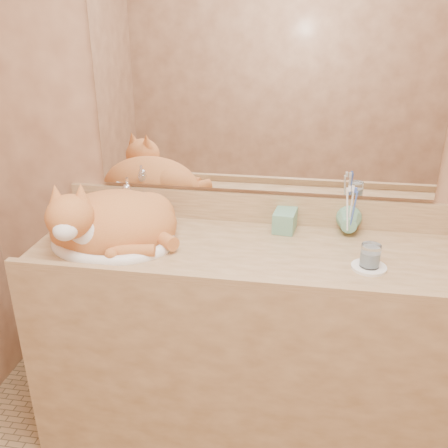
% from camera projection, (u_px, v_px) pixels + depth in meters
% --- Properties ---
extents(wall_back, '(2.40, 0.02, 2.50)m').
position_uv_depth(wall_back, '(264.00, 123.00, 1.88)').
color(wall_back, brown).
rests_on(wall_back, ground).
extents(vanity_counter, '(1.60, 0.55, 0.85)m').
position_uv_depth(vanity_counter, '(251.00, 347.00, 1.96)').
color(vanity_counter, olive).
rests_on(vanity_counter, floor).
extents(mirror, '(1.30, 0.02, 0.80)m').
position_uv_depth(mirror, '(265.00, 86.00, 1.81)').
color(mirror, white).
rests_on(mirror, wall_back).
extents(sink_basin, '(0.48, 0.41, 0.14)m').
position_uv_depth(sink_basin, '(112.00, 225.00, 1.82)').
color(sink_basin, white).
rests_on(sink_basin, vanity_counter).
extents(faucet, '(0.05, 0.13, 0.18)m').
position_uv_depth(faucet, '(128.00, 203.00, 1.97)').
color(faucet, white).
rests_on(faucet, vanity_counter).
extents(cat, '(0.57, 0.52, 0.26)m').
position_uv_depth(cat, '(109.00, 220.00, 1.83)').
color(cat, '#B65F2A').
rests_on(cat, sink_basin).
extents(soap_dispenser, '(0.09, 0.09, 0.18)m').
position_uv_depth(soap_dispenser, '(283.00, 214.00, 1.87)').
color(soap_dispenser, '#66A484').
rests_on(soap_dispenser, vanity_counter).
extents(toothbrush_cup, '(0.11, 0.11, 0.09)m').
position_uv_depth(toothbrush_cup, '(349.00, 227.00, 1.86)').
color(toothbrush_cup, '#66A484').
rests_on(toothbrush_cup, vanity_counter).
extents(toothbrushes, '(0.03, 0.03, 0.21)m').
position_uv_depth(toothbrushes, '(351.00, 208.00, 1.83)').
color(toothbrushes, white).
rests_on(toothbrushes, toothbrush_cup).
extents(saucer, '(0.12, 0.12, 0.01)m').
position_uv_depth(saucer, '(369.00, 267.00, 1.66)').
color(saucer, white).
rests_on(saucer, vanity_counter).
extents(water_glass, '(0.07, 0.07, 0.08)m').
position_uv_depth(water_glass, '(370.00, 256.00, 1.65)').
color(water_glass, silver).
rests_on(water_glass, saucer).
extents(lotion_bottle, '(0.04, 0.04, 0.11)m').
position_uv_depth(lotion_bottle, '(103.00, 212.00, 1.99)').
color(lotion_bottle, white).
rests_on(lotion_bottle, vanity_counter).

